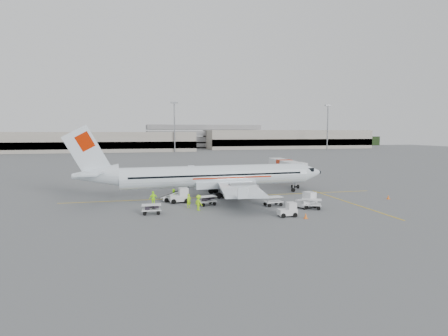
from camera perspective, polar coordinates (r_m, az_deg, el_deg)
The scene contains 26 objects.
ground at distance 52.11m, azimuth 0.51°, elevation -4.37°, with size 360.00×360.00×0.00m, color #56595B.
stripe_lead at distance 52.11m, azimuth 0.51°, elevation -4.36°, with size 44.00×0.20×0.01m, color yellow.
stripe_cross at distance 50.24m, azimuth 18.57°, elevation -5.02°, with size 0.20×20.00×0.01m, color yellow.
terminal_west at distance 182.00m, azimuth -22.19°, elevation 3.69°, with size 110.00×22.00×9.00m, color gray, non-canonical shape.
terminal_east at distance 211.56m, azimuth 9.53°, elevation 4.35°, with size 90.00×26.00×10.00m, color gray, non-canonical shape.
parking_garage at distance 213.14m, azimuth -3.33°, elevation 4.96°, with size 62.00×24.00×14.00m, color slate, non-canonical shape.
treeline at distance 225.25m, azimuth -10.28°, elevation 3.89°, with size 300.00×3.00×6.00m, color black, non-canonical shape.
mast_center at distance 168.74m, azimuth -7.55°, elevation 6.15°, with size 3.20×1.20×22.00m, color slate, non-canonical shape.
mast_east at distance 191.58m, azimuth 15.50°, elevation 5.91°, with size 3.20×1.20×22.00m, color slate, non-canonical shape.
aircraft at distance 52.07m, azimuth -1.07°, elevation 0.97°, with size 34.97×27.41×9.64m, color white, non-canonical shape.
jet_bridge at distance 65.71m, azimuth 9.15°, elevation -0.55°, with size 2.98×15.88×4.17m, color silver, non-canonical shape.
belt_loader at distance 48.72m, azimuth -7.31°, elevation -3.72°, with size 4.30×1.61×2.33m, color silver, non-canonical shape.
tug_fore at distance 45.45m, azimuth 12.45°, elevation -4.78°, with size 2.37×1.36×1.83m, color silver, non-canonical shape.
tug_mid at distance 40.39m, azimuth 9.62°, elevation -6.26°, with size 1.94×1.11×1.50m, color silver, non-canonical shape.
tug_aft at distance 47.79m, azimuth -6.84°, elevation -4.17°, with size 2.41×1.38×1.86m, color silver, non-canonical shape.
cart_loaded_a at distance 45.92m, azimuth -2.63°, elevation -4.99°, with size 2.19×1.29×1.14m, color silver, non-canonical shape.
cart_loaded_b at distance 41.72m, azimuth -10.98°, elevation -6.20°, with size 2.08×1.23×1.09m, color silver, non-canonical shape.
cart_empty_a at distance 45.89m, azimuth 7.48°, elevation -5.03°, with size 2.21×1.31×1.15m, color silver, non-canonical shape.
cart_empty_b at distance 44.86m, azimuth 13.20°, elevation -5.37°, with size 2.23×1.32×1.16m, color silver, non-canonical shape.
cone_nose at distance 54.67m, azimuth 23.75°, elevation -4.04°, with size 0.38×0.38×0.62m, color orange.
cone_port at distance 70.23m, azimuth -5.21°, elevation -1.55°, with size 0.42×0.42×0.69m, color orange.
cone_stbd at distance 39.92m, azimuth 12.34°, elevation -7.10°, with size 0.37×0.37×0.61m, color orange.
crew_a at distance 44.49m, azimuth -5.37°, elevation -5.00°, with size 0.61×0.40×1.68m, color #9EE811.
crew_b at distance 48.86m, azimuth -7.66°, elevation -4.13°, with size 0.78×0.61×1.60m, color #9EE811.
crew_c at distance 42.91m, azimuth -3.88°, elevation -5.29°, with size 1.16×0.67×1.80m, color #9EE811.
crew_d at distance 46.27m, azimuth -10.72°, elevation -4.59°, with size 1.06×0.44×1.80m, color #9EE811.
Camera 1 is at (-12.36, -49.84, 8.92)m, focal length 30.00 mm.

